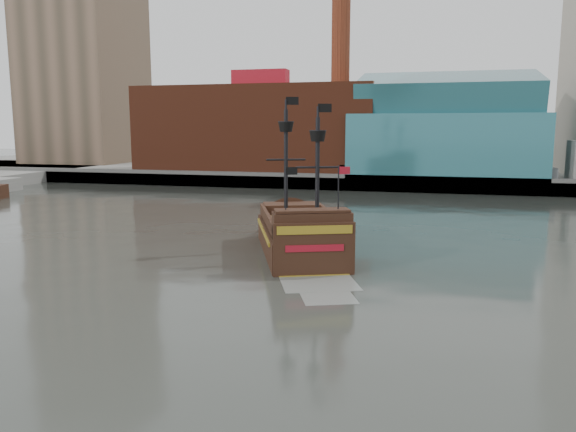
# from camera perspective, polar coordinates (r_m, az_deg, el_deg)

# --- Properties ---
(ground) EXTENTS (400.00, 400.00, 0.00)m
(ground) POSITION_cam_1_polar(r_m,az_deg,el_deg) (28.75, -4.48, -11.08)
(ground) COLOR #2A2C27
(ground) RESTS_ON ground
(promenade_far) EXTENTS (220.00, 60.00, 2.00)m
(promenade_far) POSITION_cam_1_polar(r_m,az_deg,el_deg) (118.13, 10.52, 4.50)
(promenade_far) COLOR slate
(promenade_far) RESTS_ON ground
(seawall) EXTENTS (220.00, 1.00, 2.60)m
(seawall) POSITION_cam_1_polar(r_m,az_deg,el_deg) (88.83, 9.02, 3.32)
(seawall) COLOR #4C4C49
(seawall) RESTS_ON ground
(skyline) EXTENTS (149.00, 45.00, 62.00)m
(skyline) POSITION_cam_1_polar(r_m,az_deg,el_deg) (111.06, 13.35, 16.32)
(skyline) COLOR brown
(skyline) RESTS_ON promenade_far
(pirate_ship) EXTENTS (11.38, 18.26, 13.16)m
(pirate_ship) POSITION_cam_1_polar(r_m,az_deg,el_deg) (44.06, 1.26, -2.37)
(pirate_ship) COLOR black
(pirate_ship) RESTS_ON ground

